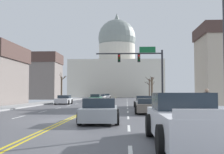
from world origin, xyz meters
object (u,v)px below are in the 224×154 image
(sedan_near_01, at_px, (148,106))
(signal_gantry, at_px, (143,63))
(sedan_near_00, at_px, (144,102))
(pickup_truck_near_03, at_px, (186,121))
(sedan_oncoming_01, at_px, (96,98))
(pedestrian_00, at_px, (207,101))
(sedan_oncoming_03, at_px, (106,96))
(sedan_near_02, at_px, (100,111))
(street_lamp_right, at_px, (219,19))
(sedan_oncoming_00, at_px, (64,100))
(bicycle_parked, at_px, (207,111))
(sedan_oncoming_02, at_px, (100,97))

(sedan_near_01, bearing_deg, signal_gantry, 88.06)
(sedan_near_00, xyz_separation_m, pickup_truck_near_03, (0.01, -19.96, 0.14))
(sedan_oncoming_01, distance_m, pedestrian_00, 32.02)
(signal_gantry, height_order, sedan_near_01, signal_gantry)
(sedan_oncoming_01, relative_size, sedan_oncoming_03, 1.05)
(sedan_near_01, bearing_deg, pickup_truck_near_03, -89.12)
(sedan_near_02, height_order, sedan_oncoming_01, sedan_oncoming_01)
(sedan_near_00, xyz_separation_m, sedan_oncoming_01, (-7.02, 18.37, 0.03))
(street_lamp_right, relative_size, sedan_near_00, 1.92)
(sedan_oncoming_00, relative_size, pedestrian_00, 2.65)
(sedan_near_00, distance_m, sedan_near_01, 6.97)
(bicycle_parked, bearing_deg, sedan_near_02, -162.56)
(sedan_oncoming_00, height_order, sedan_oncoming_03, sedan_oncoming_03)
(sedan_near_01, xyz_separation_m, sedan_oncoming_01, (-6.82, 25.33, 0.07))
(sedan_oncoming_03, distance_m, bicycle_parked, 55.81)
(sedan_oncoming_00, bearing_deg, pedestrian_00, -58.26)
(sedan_oncoming_02, relative_size, bicycle_parked, 2.45)
(signal_gantry, bearing_deg, sedan_oncoming_00, 155.13)
(pedestrian_00, xyz_separation_m, bicycle_parked, (0.08, 0.21, -0.58))
(bicycle_parked, bearing_deg, sedan_near_00, 103.91)
(street_lamp_right, bearing_deg, sedan_near_00, 100.52)
(sedan_near_02, relative_size, sedan_oncoming_01, 0.95)
(street_lamp_right, distance_m, sedan_near_00, 15.76)
(sedan_near_01, relative_size, pickup_truck_near_03, 0.86)
(sedan_oncoming_02, bearing_deg, sedan_near_02, -84.69)
(sedan_oncoming_02, bearing_deg, sedan_oncoming_00, -99.02)
(sedan_oncoming_02, height_order, bicycle_parked, sedan_oncoming_02)
(signal_gantry, bearing_deg, sedan_near_01, -91.94)
(sedan_near_00, bearing_deg, sedan_oncoming_02, 103.92)
(street_lamp_right, height_order, pedestrian_00, street_lamp_right)
(sedan_near_02, height_order, sedan_oncoming_02, sedan_near_02)
(signal_gantry, height_order, sedan_oncoming_03, signal_gantry)
(sedan_oncoming_01, relative_size, pedestrian_00, 2.75)
(sedan_oncoming_03, bearing_deg, sedan_near_01, -82.29)
(sedan_oncoming_00, bearing_deg, sedan_oncoming_03, 84.28)
(sedan_near_01, distance_m, sedan_oncoming_00, 19.15)
(street_lamp_right, bearing_deg, signal_gantry, 97.60)
(pedestrian_00, bearing_deg, sedan_oncoming_00, 121.74)
(sedan_near_01, bearing_deg, street_lamp_right, -69.45)
(street_lamp_right, xyz_separation_m, sedan_near_00, (-2.75, 14.83, -4.59))
(street_lamp_right, bearing_deg, sedan_oncoming_03, 99.54)
(sedan_near_01, height_order, sedan_oncoming_00, sedan_oncoming_00)
(pickup_truck_near_03, xyz_separation_m, sedan_oncoming_01, (-7.02, 38.33, -0.11))
(pedestrian_00, bearing_deg, sedan_oncoming_01, 107.97)
(sedan_oncoming_00, distance_m, sedan_oncoming_03, 33.95)
(sedan_near_02, relative_size, pedestrian_00, 2.62)
(street_lamp_right, relative_size, sedan_oncoming_01, 1.89)
(street_lamp_right, bearing_deg, sedan_near_02, 170.32)
(sedan_oncoming_01, distance_m, bicycle_parked, 31.84)
(sedan_near_02, distance_m, sedan_oncoming_02, 43.08)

